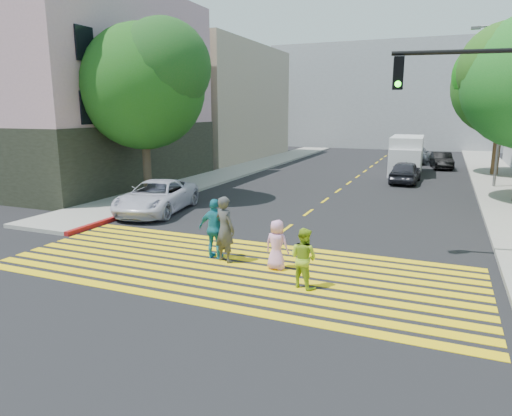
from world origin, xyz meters
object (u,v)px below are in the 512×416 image
Objects in this scene: pedestrian_man at (225,229)px; white_sedan at (157,197)px; dark_car_parked at (441,160)px; pedestrian_woman at (304,258)px; silver_car at (416,155)px; tree_left at (144,80)px; white_van at (406,156)px; dark_car_near at (405,172)px; tree_right_far at (505,80)px; traffic_signal at (505,121)px; pedestrian_child at (277,245)px; pedestrian_extra at (215,229)px.

white_sedan is (-5.71, 4.84, -0.29)m from pedestrian_man.
pedestrian_man is 0.51× the size of dark_car_parked.
pedestrian_woman is (2.70, -1.03, -0.21)m from pedestrian_man.
white_sedan is at bearing 72.36° from silver_car.
white_van is (11.11, 14.59, -4.56)m from tree_left.
dark_car_near is 0.72× the size of white_van.
tree_right_far reaches higher than white_sedan.
tree_left reaches higher than pedestrian_woman.
tree_right_far reaches higher than traffic_signal.
dark_car_parked is at bearing 138.12° from tree_right_far.
pedestrian_man is at bearing -42.99° from tree_left.
dark_car_parked is 4.84m from white_van.
pedestrian_man reaches higher than white_sedan.
silver_car is at bearing 130.10° from tree_right_far.
tree_right_far is 25.47m from pedestrian_woman.
pedestrian_woman is at bearing -93.33° from white_van.
pedestrian_woman is 30.57m from silver_car.
pedestrian_child is 7.04m from traffic_signal.
pedestrian_child is 0.35× the size of dark_car_near.
dark_car_parked is (-3.43, 3.08, -5.68)m from tree_right_far.
pedestrian_woman is 0.31× the size of white_sedan.
pedestrian_extra is 7.05m from white_sedan.
tree_right_far is at bearing 75.55° from traffic_signal.
pedestrian_extra is at bearing 79.06° from dark_car_near.
tree_left reaches higher than silver_car.
traffic_signal is (12.91, -2.24, 3.41)m from white_sedan.
tree_right_far is at bearing 41.39° from white_sedan.
silver_car is at bearing -76.35° from pedestrian_man.
white_sedan is at bearing 160.80° from traffic_signal.
dark_car_near is at bearing -81.11° from pedestrian_man.
pedestrian_extra is 22.00m from white_van.
white_sedan is at bearing 55.99° from dark_car_near.
dark_car_near is at bearing 93.32° from silver_car.
tree_right_far is at bearing 9.51° from white_van.
pedestrian_woman is at bearing 179.58° from pedestrian_man.
tree_right_far is 10.19m from silver_car.
pedestrian_child is at bearing -107.11° from dark_car_parked.
tree_right_far is 1.67× the size of white_van.
pedestrian_extra reaches higher than dark_car_near.
pedestrian_extra reaches higher than pedestrian_woman.
white_sedan is (2.09, -2.43, -5.10)m from tree_left.
pedestrian_child reaches higher than dark_car_parked.
pedestrian_child reaches higher than silver_car.
tree_right_far reaches higher than white_van.
tree_right_far is 7.73m from white_van.
tree_right_far is 24.05m from white_sedan.
tree_right_far is 25.28m from pedestrian_extra.
pedestrian_extra reaches higher than dark_car_parked.
traffic_signal is at bearing -94.57° from dark_car_parked.
dark_car_parked is at bearing 54.57° from tree_left.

